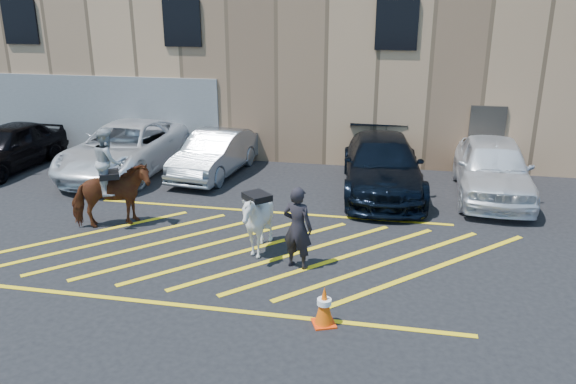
% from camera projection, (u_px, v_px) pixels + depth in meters
% --- Properties ---
extents(ground, '(90.00, 90.00, 0.00)m').
position_uv_depth(ground, '(247.00, 246.00, 12.86)').
color(ground, black).
rests_on(ground, ground).
extents(car_black_suv, '(2.01, 4.58, 1.53)m').
position_uv_depth(car_black_suv, '(8.00, 147.00, 18.41)').
color(car_black_suv, black).
rests_on(car_black_suv, ground).
extents(car_white_pickup, '(2.79, 5.81, 1.60)m').
position_uv_depth(car_white_pickup, '(126.00, 148.00, 18.10)').
color(car_white_pickup, white).
rests_on(car_white_pickup, ground).
extents(car_silver_sedan, '(1.96, 4.36, 1.39)m').
position_uv_depth(car_silver_sedan, '(215.00, 154.00, 17.89)').
color(car_silver_sedan, '#91979E').
rests_on(car_silver_sedan, ground).
extents(car_blue_suv, '(2.73, 5.63, 1.58)m').
position_uv_depth(car_blue_suv, '(382.00, 165.00, 16.29)').
color(car_blue_suv, black).
rests_on(car_blue_suv, ground).
extents(car_white_suv, '(2.12, 4.97, 1.67)m').
position_uv_depth(car_white_suv, '(493.00, 168.00, 15.88)').
color(car_white_suv, white).
rests_on(car_white_suv, ground).
extents(handler, '(0.74, 0.59, 1.78)m').
position_uv_depth(handler, '(298.00, 228.00, 11.57)').
color(handler, black).
rests_on(handler, ground).
extents(warehouse, '(32.42, 10.20, 7.30)m').
position_uv_depth(warehouse, '(322.00, 44.00, 22.80)').
color(warehouse, tan).
rests_on(warehouse, ground).
extents(hatching_zone, '(12.60, 5.12, 0.01)m').
position_uv_depth(hatching_zone, '(244.00, 251.00, 12.57)').
color(hatching_zone, yellow).
rests_on(hatching_zone, ground).
extents(mounted_bay, '(2.06, 1.67, 2.48)m').
position_uv_depth(mounted_bay, '(110.00, 188.00, 13.65)').
color(mounted_bay, '#5B3215').
rests_on(mounted_bay, ground).
extents(saddled_white, '(1.82, 1.82, 1.50)m').
position_uv_depth(saddled_white, '(257.00, 222.00, 12.23)').
color(saddled_white, silver).
rests_on(saddled_white, ground).
extents(traffic_cone, '(0.50, 0.50, 0.73)m').
position_uv_depth(traffic_cone, '(324.00, 306.00, 9.64)').
color(traffic_cone, '#FF3A0A').
rests_on(traffic_cone, ground).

